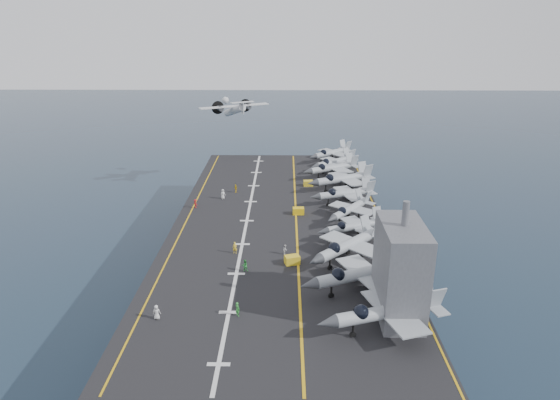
{
  "coord_description": "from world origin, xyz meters",
  "views": [
    {
      "loc": [
        1.14,
        -83.81,
        45.27
      ],
      "look_at": [
        0.0,
        4.0,
        13.0
      ],
      "focal_mm": 32.0,
      "sensor_mm": 36.0,
      "label": 1
    }
  ],
  "objects_px": {
    "tow_cart_a": "(292,260)",
    "fighter_jet_0": "(388,311)",
    "island_superstructure": "(401,260)",
    "transport_plane": "(235,110)"
  },
  "relations": [
    {
      "from": "island_superstructure",
      "to": "transport_plane",
      "type": "xyz_separation_m",
      "value": [
        -27.85,
        80.25,
        3.78
      ]
    },
    {
      "from": "fighter_jet_0",
      "to": "tow_cart_a",
      "type": "height_order",
      "value": "fighter_jet_0"
    },
    {
      "from": "fighter_jet_0",
      "to": "transport_plane",
      "type": "relative_size",
      "value": 0.78
    },
    {
      "from": "tow_cart_a",
      "to": "transport_plane",
      "type": "height_order",
      "value": "transport_plane"
    },
    {
      "from": "tow_cart_a",
      "to": "island_superstructure",
      "type": "bearing_deg",
      "value": -45.83
    },
    {
      "from": "fighter_jet_0",
      "to": "transport_plane",
      "type": "xyz_separation_m",
      "value": [
        -25.92,
        83.8,
        8.58
      ]
    },
    {
      "from": "fighter_jet_0",
      "to": "tow_cart_a",
      "type": "xyz_separation_m",
      "value": [
        -10.97,
        16.83,
        -2.06
      ]
    },
    {
      "from": "tow_cart_a",
      "to": "fighter_jet_0",
      "type": "bearing_deg",
      "value": -56.91
    },
    {
      "from": "fighter_jet_0",
      "to": "island_superstructure",
      "type": "bearing_deg",
      "value": 61.4
    },
    {
      "from": "island_superstructure",
      "to": "transport_plane",
      "type": "height_order",
      "value": "island_superstructure"
    }
  ]
}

